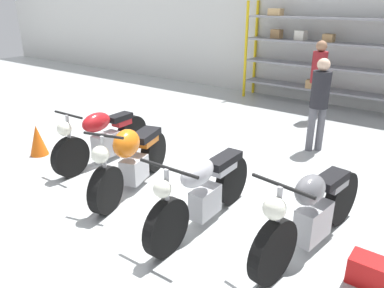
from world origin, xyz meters
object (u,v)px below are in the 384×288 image
at_px(motorcycle_red, 102,137).
at_px(motorcycle_silver, 203,191).
at_px(motorcycle_orange, 131,159).
at_px(shelving_rack, 334,54).
at_px(motorcycle_grey, 311,213).
at_px(toolbox, 373,273).
at_px(person_near_rack, 320,98).
at_px(traffic_cone, 38,140).
at_px(person_browsing, 318,74).

xyz_separation_m(motorcycle_red, motorcycle_silver, (2.46, -0.54, 0.02)).
bearing_deg(motorcycle_silver, motorcycle_orange, -97.66).
relative_size(shelving_rack, motorcycle_grey, 2.27).
bearing_deg(toolbox, person_near_rack, 119.26).
relative_size(motorcycle_orange, traffic_cone, 3.59).
xyz_separation_m(motorcycle_orange, toolbox, (3.29, 0.00, -0.34)).
height_order(motorcycle_grey, person_browsing, person_browsing).
bearing_deg(person_browsing, person_near_rack, 113.12).
distance_m(motorcycle_grey, person_browsing, 5.06).
relative_size(motorcycle_orange, motorcycle_silver, 0.97).
xyz_separation_m(motorcycle_red, motorcycle_grey, (3.67, -0.21, 0.01)).
relative_size(motorcycle_red, motorcycle_orange, 1.02).
bearing_deg(person_near_rack, motorcycle_grey, 154.57).
height_order(motorcycle_red, motorcycle_silver, motorcycle_silver).
relative_size(shelving_rack, motorcycle_orange, 2.47).
height_order(motorcycle_orange, traffic_cone, motorcycle_orange).
bearing_deg(toolbox, motorcycle_orange, -179.95).
bearing_deg(person_near_rack, motorcycle_silver, 131.94).
bearing_deg(shelving_rack, motorcycle_red, -107.80).
xyz_separation_m(shelving_rack, person_browsing, (0.11, -1.28, -0.29)).
bearing_deg(shelving_rack, motorcycle_silver, -84.55).
height_order(motorcycle_orange, person_browsing, person_browsing).
distance_m(motorcycle_red, person_browsing, 4.96).
height_order(motorcycle_orange, person_near_rack, person_near_rack).
xyz_separation_m(motorcycle_silver, toolbox, (1.92, 0.15, -0.33)).
height_order(motorcycle_silver, person_near_rack, person_near_rack).
xyz_separation_m(motorcycle_orange, traffic_cone, (-2.27, -0.10, -0.20)).
relative_size(motorcycle_orange, motorcycle_grey, 0.92).
height_order(shelving_rack, toolbox, shelving_rack).
height_order(motorcycle_red, person_browsing, person_browsing).
height_order(shelving_rack, person_near_rack, shelving_rack).
bearing_deg(traffic_cone, motorcycle_orange, 2.64).
bearing_deg(motorcycle_grey, motorcycle_orange, -78.36).
xyz_separation_m(shelving_rack, toolbox, (2.52, -6.18, -1.20)).
bearing_deg(shelving_rack, motorcycle_orange, -97.03).
xyz_separation_m(person_near_rack, toolbox, (1.73, -3.09, -0.85)).
xyz_separation_m(motorcycle_red, person_near_rack, (2.66, 2.70, 0.54)).
distance_m(person_near_rack, traffic_cone, 5.04).
bearing_deg(person_near_rack, motorcycle_red, 90.80).
relative_size(motorcycle_silver, traffic_cone, 3.71).
bearing_deg(motorcycle_grey, person_near_rack, -153.10).
bearing_deg(motorcycle_red, traffic_cone, -69.53).
bearing_deg(traffic_cone, person_browsing, 57.89).
distance_m(motorcycle_red, motorcycle_silver, 2.52).
height_order(person_browsing, traffic_cone, person_browsing).
xyz_separation_m(person_near_rack, traffic_cone, (-3.83, -3.19, -0.71)).
bearing_deg(person_browsing, toolbox, 118.62).
bearing_deg(motorcycle_red, toolbox, 82.71).
bearing_deg(person_browsing, motorcycle_grey, 112.20).
xyz_separation_m(shelving_rack, motorcycle_red, (-1.86, -5.80, -0.89)).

